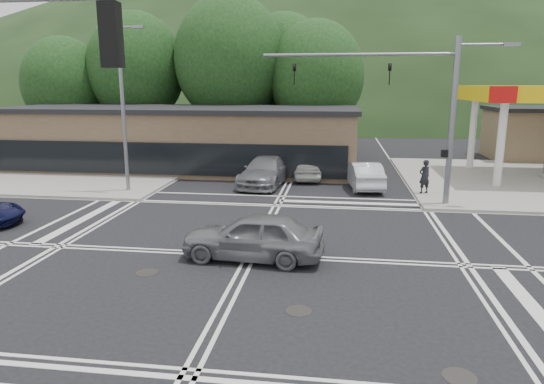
# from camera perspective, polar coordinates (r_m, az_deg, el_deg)

# --- Properties ---
(ground) EXTENTS (120.00, 120.00, 0.00)m
(ground) POSITION_cam_1_polar(r_m,az_deg,el_deg) (17.06, -2.48, -7.47)
(ground) COLOR black
(ground) RESTS_ON ground
(sidewalk_ne) EXTENTS (16.00, 16.00, 0.15)m
(sidewalk_ne) POSITION_cam_1_polar(r_m,az_deg,el_deg) (33.56, 28.81, 1.11)
(sidewalk_ne) COLOR gray
(sidewalk_ne) RESTS_ON ground
(sidewalk_nw) EXTENTS (16.00, 16.00, 0.15)m
(sidewalk_nw) POSITION_cam_1_polar(r_m,az_deg,el_deg) (36.06, -22.10, 2.44)
(sidewalk_nw) COLOR gray
(sidewalk_nw) RESTS_ON ground
(commercial_row) EXTENTS (24.00, 8.00, 4.00)m
(commercial_row) POSITION_cam_1_polar(r_m,az_deg,el_deg) (34.75, -10.58, 6.01)
(commercial_row) COLOR brown
(commercial_row) RESTS_ON ground
(hill_north) EXTENTS (252.00, 126.00, 140.00)m
(hill_north) POSITION_cam_1_polar(r_m,az_deg,el_deg) (105.97, 6.32, 9.35)
(hill_north) COLOR black
(hill_north) RESTS_ON ground
(tree_n_a) EXTENTS (8.00, 8.00, 11.75)m
(tree_n_a) POSITION_cam_1_polar(r_m,az_deg,el_deg) (43.23, -15.67, 13.85)
(tree_n_a) COLOR #382619
(tree_n_a) RESTS_ON ground
(tree_n_b) EXTENTS (9.00, 9.00, 12.98)m
(tree_n_b) POSITION_cam_1_polar(r_m,az_deg,el_deg) (40.80, -4.97, 15.27)
(tree_n_b) COLOR #382619
(tree_n_b) RESTS_ON ground
(tree_n_c) EXTENTS (7.60, 7.60, 10.87)m
(tree_n_c) POSITION_cam_1_polar(r_m,az_deg,el_deg) (39.82, 5.22, 13.46)
(tree_n_c) COLOR #382619
(tree_n_c) RESTS_ON ground
(tree_n_d) EXTENTS (6.80, 6.80, 9.76)m
(tree_n_d) POSITION_cam_1_polar(r_m,az_deg,el_deg) (45.03, -23.26, 11.58)
(tree_n_d) COLOR #382619
(tree_n_d) RESTS_ON ground
(tree_n_e) EXTENTS (8.40, 8.40, 11.98)m
(tree_n_e) POSITION_cam_1_polar(r_m,az_deg,el_deg) (44.06, 1.47, 14.26)
(tree_n_e) COLOR #382619
(tree_n_e) RESTS_ON ground
(streetlight_nw) EXTENTS (2.50, 0.25, 9.00)m
(streetlight_nw) POSITION_cam_1_polar(r_m,az_deg,el_deg) (27.25, -17.07, 10.37)
(streetlight_nw) COLOR slate
(streetlight_nw) RESTS_ON ground
(signal_mast_ne) EXTENTS (11.65, 0.30, 8.00)m
(signal_mast_ne) POSITION_cam_1_polar(r_m,az_deg,el_deg) (24.32, 17.67, 10.18)
(signal_mast_ne) COLOR slate
(signal_mast_ne) RESTS_ON ground
(car_grey_center) EXTENTS (4.92, 2.26, 1.63)m
(car_grey_center) POSITION_cam_1_polar(r_m,az_deg,el_deg) (16.50, -2.25, -5.18)
(car_grey_center) COLOR slate
(car_grey_center) RESTS_ON ground
(car_queue_a) EXTENTS (2.20, 4.81, 1.53)m
(car_queue_a) POSITION_cam_1_polar(r_m,az_deg,el_deg) (28.23, 10.78, 1.99)
(car_queue_a) COLOR #BABDC2
(car_queue_a) RESTS_ON ground
(car_queue_b) EXTENTS (2.14, 4.42, 1.45)m
(car_queue_b) POSITION_cam_1_polar(r_m,az_deg,el_deg) (30.50, 4.13, 2.88)
(car_queue_b) COLOR silver
(car_queue_b) RESTS_ON ground
(car_northbound) EXTENTS (2.99, 5.94, 1.65)m
(car_northbound) POSITION_cam_1_polar(r_m,az_deg,el_deg) (28.63, -0.74, 2.48)
(car_northbound) COLOR slate
(car_northbound) RESTS_ON ground
(pedestrian) EXTENTS (0.78, 0.68, 1.80)m
(pedestrian) POSITION_cam_1_polar(r_m,az_deg,el_deg) (26.99, 17.50, 1.75)
(pedestrian) COLOR black
(pedestrian) RESTS_ON sidewalk_ne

